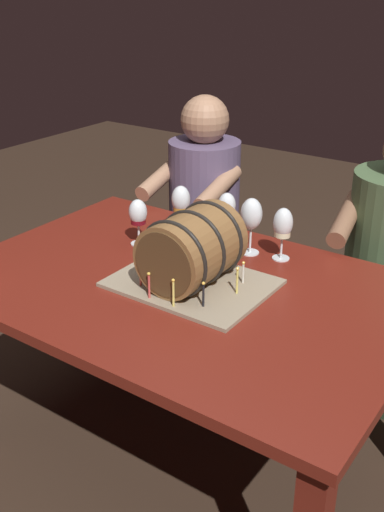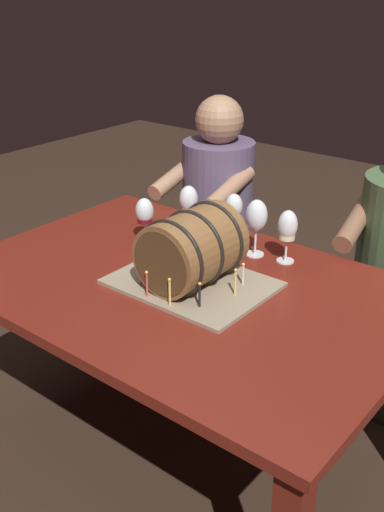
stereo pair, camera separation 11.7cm
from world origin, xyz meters
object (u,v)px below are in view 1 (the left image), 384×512
Objects in this scene: wine_glass_white at (283,225)px; wine_glass_rose at (227,208)px; wine_glass_empty at (251,215)px; dining_table at (182,308)px; wine_glass_amber at (181,202)px; person_seated_left at (204,232)px; wine_glass_red at (138,214)px; barrel_cake at (192,252)px.

wine_glass_rose is at bearing 172.23° from wine_glass_white.
wine_glass_rose is at bearing 158.09° from wine_glass_empty.
wine_glass_amber is at bearing 126.32° from dining_table.
person_seated_left is (-0.50, 0.46, -0.34)m from wine_glass_empty.
wine_glass_amber reaches higher than dining_table.
wine_glass_red is 0.15× the size of person_seated_left.
person_seated_left reaches higher than wine_glass_amber.
person_seated_left reaches higher than dining_table.
wine_glass_empty is (0.03, 0.31, 0.03)m from barrel_cake.
dining_table is 8.56× the size of wine_glass_red.
person_seated_left reaches higher than barrel_cake.
person_seated_left is at bearing 137.76° from wine_glass_empty.
dining_table is at bearing -117.37° from wine_glass_white.
dining_table is 0.40m from wine_glass_empty.
wine_glass_red is (-0.07, -0.17, -0.01)m from wine_glass_amber.
barrel_cake reaches higher than wine_glass_red.
wine_glass_empty is (0.06, 0.32, 0.24)m from dining_table.
wine_glass_rose is (-0.13, 0.05, -0.02)m from wine_glass_empty.
dining_table is 0.46m from wine_glass_amber.
barrel_cake is 0.38m from wine_glass_rose.
wine_glass_rose is 0.32m from wine_glass_red.
wine_glass_red is at bearing -159.09° from wine_glass_white.
wine_glass_red is (-0.24, -0.22, -0.01)m from wine_glass_rose.
wine_glass_amber is 0.41m from wine_glass_white.
dining_table is at bearing -27.06° from wine_glass_red.
wine_glass_rose is (-0.10, 0.37, 0.01)m from barrel_cake.
wine_glass_red is at bearing -77.83° from person_seated_left.
wine_glass_rose is at bearing 16.38° from wine_glass_amber.
wine_glass_empty is 0.11m from wine_glass_white.
wine_glass_white is at bearing 20.91° from wine_glass_red.
wine_glass_red is at bearing -156.08° from wine_glass_empty.
wine_glass_red is (-0.37, -0.16, -0.03)m from wine_glass_empty.
person_seated_left is (-0.47, 0.77, -0.31)m from barrel_cake.
barrel_cake is 0.36m from wine_glass_white.
person_seated_left is (-0.37, 0.40, -0.32)m from wine_glass_rose.
wine_glass_rose reaches higher than dining_table.
person_seated_left reaches higher than wine_glass_rose.
wine_glass_empty reaches higher than dining_table.
dining_table is at bearing -170.99° from barrel_cake.
wine_glass_amber is 1.02× the size of wine_glass_white.
dining_table is 3.04× the size of barrel_cake.
wine_glass_empty is at bearing 84.73° from barrel_cake.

